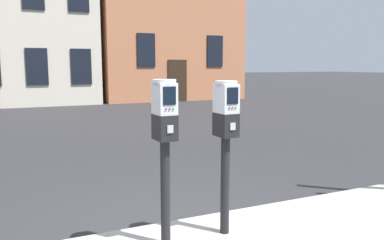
{
  "coord_description": "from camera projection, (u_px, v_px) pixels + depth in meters",
  "views": [
    {
      "loc": [
        -1.49,
        -3.59,
        1.84
      ],
      "look_at": [
        0.03,
        -0.2,
        1.31
      ],
      "focal_mm": 36.29,
      "sensor_mm": 36.0,
      "label": 1
    }
  ],
  "objects": [
    {
      "name": "ground_plane",
      "position": [
        181.0,
        240.0,
        4.11
      ],
      "size": [
        160.0,
        160.0,
        0.0
      ],
      "primitive_type": "plane",
      "color": "#28282B"
    },
    {
      "name": "parking_meter_near_kerb",
      "position": [
        165.0,
        133.0,
        3.55
      ],
      "size": [
        0.23,
        0.26,
        1.57
      ],
      "rotation": [
        0.0,
        0.0,
        -1.52
      ],
      "color": "black",
      "rests_on": "sidewalk_slab"
    },
    {
      "name": "parking_meter_twin_adjacent",
      "position": [
        226.0,
        130.0,
        3.81
      ],
      "size": [
        0.23,
        0.26,
        1.54
      ],
      "rotation": [
        0.0,
        0.0,
        -1.52
      ],
      "color": "black",
      "rests_on": "sidewalk_slab"
    }
  ]
}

